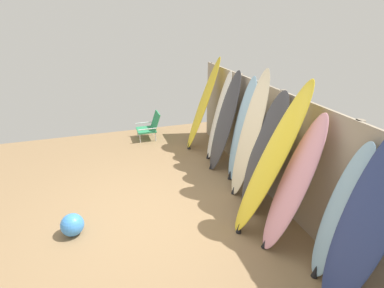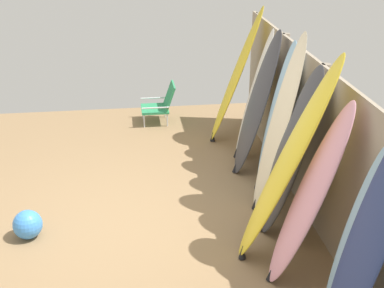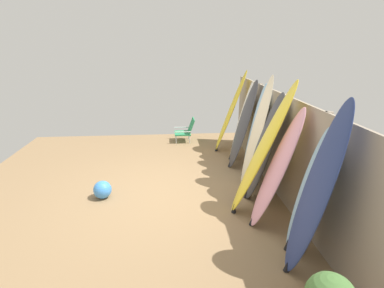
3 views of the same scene
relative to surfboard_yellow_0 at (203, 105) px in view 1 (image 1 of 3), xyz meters
name	(u,v)px [view 1 (image 1 of 3)]	position (x,y,z in m)	size (l,w,h in m)	color
ground	(154,215)	(2.20, -1.57, -1.01)	(7.68, 7.68, 0.00)	#8E704C
fence_back	(275,146)	(2.20, 0.44, -0.11)	(6.08, 0.11, 1.80)	gray
surfboard_yellow_0	(203,105)	(0.00, 0.00, 0.00)	(0.62, 0.83, 2.04)	yellow
surfboard_white_1	(219,117)	(0.60, 0.13, -0.10)	(0.47, 0.53, 1.85)	white
surfboard_charcoal_2	(225,122)	(1.06, 0.06, -0.06)	(0.56, 0.65, 1.93)	#38383D
surfboard_skyblue_3	(241,131)	(1.55, 0.17, -0.07)	(0.54, 0.44, 1.91)	#8CB7D6
surfboard_cream_4	(249,136)	(2.02, 0.06, 0.03)	(0.52, 0.52, 2.11)	beige
surfboard_charcoal_5	(263,154)	(2.49, 0.06, -0.08)	(0.62, 0.63, 1.88)	#38383D
surfboard_yellow_6	(271,162)	(2.96, -0.12, 0.05)	(0.60, 0.98, 2.15)	yellow
surfboard_pink_7	(293,186)	(3.33, -0.01, -0.11)	(0.48, 0.76, 1.81)	pink
surfboard_skyblue_8	(340,216)	(3.94, 0.17, -0.17)	(0.48, 0.46, 1.70)	#8CB7D6
surfboard_navy_9	(366,223)	(4.32, 0.07, 0.04)	(0.59, 0.58, 2.11)	navy
beach_chair	(150,126)	(-0.91, -1.03, -0.68)	(0.50, 0.55, 0.65)	silver
beach_ball	(72,225)	(2.28, -2.72, -0.85)	(0.32, 0.32, 0.32)	#3F8CE5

